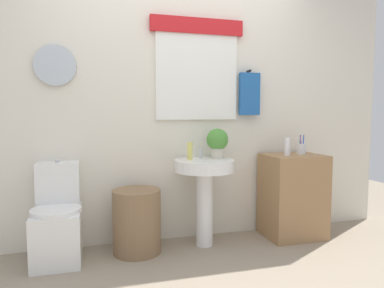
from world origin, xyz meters
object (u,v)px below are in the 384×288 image
Objects in this scene: potted_plant at (217,141)px; toothbrush_cup at (301,149)px; lotion_bottle at (287,147)px; toilet at (58,223)px; wooden_cabinet at (293,196)px; soap_bottle at (190,151)px; pedestal_sink at (204,181)px; laundry_hamper at (137,221)px.

potted_plant reaches higher than toothbrush_cup.
toilet is at bearing 177.87° from lotion_bottle.
wooden_cabinet is 1.10m from soap_bottle.
laundry_hamper is at bearing -180.00° from pedestal_sink.
pedestal_sink is 4.15× the size of toothbrush_cup.
pedestal_sink is 0.90m from wooden_cabinet.
lotion_bottle reaches higher than toilet.
lotion_bottle is 0.20m from toothbrush_cup.
lotion_bottle is at bearing -162.21° from toothbrush_cup.
toilet is 1.23m from soap_bottle.
laundry_hamper is 2.90× the size of toothbrush_cup.
pedestal_sink is 0.84m from lotion_bottle.
laundry_hamper is 0.68m from pedestal_sink.
potted_plant is 0.66m from lotion_bottle.
wooden_cabinet is 0.92m from potted_plant.
soap_bottle is 0.91m from lotion_bottle.
potted_plant is at bearing 4.65° from laundry_hamper.
wooden_cabinet reaches higher than pedestal_sink.
potted_plant is (0.74, 0.06, 0.66)m from laundry_hamper.
pedestal_sink is at bearing -178.83° from toothbrush_cup.
toothbrush_cup reaches higher than pedestal_sink.
laundry_hamper is 1.49m from wooden_cabinet.
toilet is 0.63m from laundry_hamper.
potted_plant is 0.84m from toothbrush_cup.
toilet reaches higher than laundry_hamper.
lotion_bottle is at bearing -1.65° from laundry_hamper.
laundry_hamper is at bearing -174.02° from soap_bottle.
pedestal_sink is 1.01m from toothbrush_cup.
toilet is 4.81× the size of lotion_bottle.
pedestal_sink is 0.98× the size of wooden_cabinet.
laundry_hamper is 1.67m from toothbrush_cup.
toilet is 2.11m from wooden_cabinet.
toothbrush_cup is at bearing 17.79° from lotion_bottle.
potted_plant is at bearing 177.26° from toothbrush_cup.
laundry_hamper is at bearing -175.35° from potted_plant.
wooden_cabinet is 5.11× the size of soap_bottle.
laundry_hamper is at bearing -3.19° from toilet.
toothbrush_cup is at bearing 12.08° from wooden_cabinet.
toilet is at bearing -178.95° from potted_plant.
toothbrush_cup is (0.98, 0.02, 0.26)m from pedestal_sink.
wooden_cabinet is 4.24× the size of toothbrush_cup.
laundry_hamper is at bearing -179.27° from toothbrush_cup.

